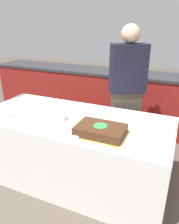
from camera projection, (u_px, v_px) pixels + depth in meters
ground_plane at (74, 176)px, 2.53m from camera, size 14.00×14.00×0.00m
back_counter at (115, 99)px, 3.64m from camera, size 4.40×0.58×0.92m
dining_table at (73, 149)px, 2.39m from camera, size 2.01×0.91×0.74m
cake at (100, 130)px, 1.91m from camera, size 0.46×0.33×0.08m
plate_stack at (54, 116)px, 2.20m from camera, size 0.23×0.23×0.08m
wine_glass at (8, 107)px, 2.22m from camera, size 0.07×0.07×0.17m
side_plate_near_cake at (109, 121)px, 2.18m from camera, size 0.19×0.19×0.00m
utensil_pile at (73, 134)px, 1.90m from camera, size 0.14×0.09×0.02m
person_cutting_cake at (127, 94)px, 2.63m from camera, size 0.45×0.38×1.64m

